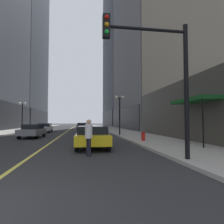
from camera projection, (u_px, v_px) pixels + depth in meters
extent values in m
plane|color=#2D2D30|center=(70.00, 130.00, 37.94)|extent=(200.00, 200.00, 0.00)
cube|color=#ADA8A0|center=(25.00, 129.00, 36.68)|extent=(4.50, 78.00, 0.15)
cube|color=#ADA8A0|center=(112.00, 129.00, 39.20)|extent=(4.50, 78.00, 0.15)
cube|color=#E5D64C|center=(70.00, 129.00, 37.94)|extent=(0.16, 70.00, 0.01)
cube|color=#212327|center=(11.00, 116.00, 35.94)|extent=(0.50, 22.80, 5.00)
cube|color=#4C515B|center=(18.00, 48.00, 61.08)|extent=(14.17, 26.00, 48.90)
cube|color=black|center=(40.00, 118.00, 61.12)|extent=(0.50, 24.70, 5.00)
cube|color=#403C35|center=(184.00, 110.00, 15.98)|extent=(0.50, 20.90, 5.00)
cube|color=gray|center=(159.00, 47.00, 41.04)|extent=(15.61, 24.00, 34.26)
cube|color=#2C2C2E|center=(124.00, 119.00, 39.15)|extent=(0.50, 22.80, 4.11)
cube|color=black|center=(107.00, 118.00, 64.35)|extent=(0.50, 24.70, 5.00)
cube|color=#144C1E|center=(195.00, 100.00, 12.89)|extent=(1.60, 4.02, 0.24)
cylinder|color=black|center=(203.00, 124.00, 10.87)|extent=(0.08, 0.08, 2.88)
cube|color=yellow|center=(92.00, 138.00, 12.20)|extent=(2.09, 4.85, 0.55)
cube|color=black|center=(92.00, 130.00, 11.99)|extent=(1.79, 2.74, 0.50)
cylinder|color=black|center=(80.00, 140.00, 13.75)|extent=(0.24, 0.65, 0.64)
cylinder|color=black|center=(104.00, 139.00, 13.96)|extent=(0.24, 0.65, 0.64)
cylinder|color=black|center=(77.00, 146.00, 10.42)|extent=(0.24, 0.65, 0.64)
cylinder|color=black|center=(109.00, 145.00, 10.63)|extent=(0.24, 0.65, 0.64)
cube|color=slate|center=(33.00, 132.00, 19.06)|extent=(1.90, 4.34, 0.55)
cube|color=black|center=(33.00, 127.00, 19.30)|extent=(1.62, 2.45, 0.50)
cylinder|color=black|center=(36.00, 136.00, 17.65)|extent=(0.24, 0.65, 0.64)
cylinder|color=black|center=(19.00, 136.00, 17.47)|extent=(0.24, 0.65, 0.64)
cylinder|color=black|center=(44.00, 133.00, 20.62)|extent=(0.24, 0.65, 0.64)
cylinder|color=black|center=(29.00, 134.00, 20.45)|extent=(0.24, 0.65, 0.64)
cube|color=#B7B7BC|center=(44.00, 128.00, 27.97)|extent=(1.92, 4.12, 0.55)
cube|color=black|center=(45.00, 125.00, 28.20)|extent=(1.68, 2.32, 0.50)
cylinder|color=black|center=(49.00, 131.00, 26.68)|extent=(0.23, 0.64, 0.64)
cylinder|color=black|center=(36.00, 131.00, 26.41)|extent=(0.23, 0.64, 0.64)
cylinder|color=black|center=(52.00, 130.00, 29.51)|extent=(0.23, 0.64, 0.64)
cylinder|color=black|center=(40.00, 130.00, 29.24)|extent=(0.23, 0.64, 0.64)
cube|color=#141E4C|center=(82.00, 127.00, 36.44)|extent=(1.95, 4.30, 0.55)
cube|color=black|center=(82.00, 124.00, 36.25)|extent=(1.66, 2.43, 0.50)
cylinder|color=black|center=(78.00, 128.00, 37.81)|extent=(0.24, 0.65, 0.64)
cylinder|color=black|center=(86.00, 128.00, 37.99)|extent=(0.24, 0.65, 0.64)
cylinder|color=black|center=(77.00, 128.00, 34.87)|extent=(0.24, 0.65, 0.64)
cylinder|color=black|center=(86.00, 128.00, 35.05)|extent=(0.24, 0.65, 0.64)
cylinder|color=black|center=(89.00, 148.00, 8.96)|extent=(0.14, 0.14, 0.83)
cylinder|color=black|center=(88.00, 147.00, 9.09)|extent=(0.14, 0.14, 0.83)
cylinder|color=silver|center=(89.00, 131.00, 9.06)|extent=(0.46, 0.46, 0.65)
sphere|color=tan|center=(89.00, 122.00, 9.08)|extent=(0.22, 0.22, 0.22)
cylinder|color=black|center=(186.00, 93.00, 7.72)|extent=(0.18, 0.18, 5.50)
cylinder|color=black|center=(147.00, 29.00, 7.59)|extent=(3.20, 0.12, 0.12)
cube|color=black|center=(106.00, 26.00, 7.35)|extent=(0.28, 0.24, 0.90)
sphere|color=red|center=(107.00, 17.00, 7.23)|extent=(0.17, 0.17, 0.17)
sphere|color=orange|center=(107.00, 24.00, 7.21)|extent=(0.17, 0.17, 0.17)
sphere|color=green|center=(107.00, 32.00, 7.20)|extent=(0.17, 0.17, 0.17)
cylinder|color=black|center=(22.00, 118.00, 28.76)|extent=(0.14, 0.14, 4.20)
cylinder|color=black|center=(22.00, 104.00, 28.86)|extent=(0.80, 0.06, 0.06)
sphere|color=white|center=(20.00, 103.00, 28.81)|extent=(0.36, 0.36, 0.36)
sphere|color=white|center=(25.00, 103.00, 28.92)|extent=(0.36, 0.36, 0.36)
cylinder|color=black|center=(120.00, 117.00, 21.36)|extent=(0.14, 0.14, 4.20)
cylinder|color=black|center=(120.00, 98.00, 21.45)|extent=(0.80, 0.06, 0.06)
sphere|color=white|center=(116.00, 97.00, 21.41)|extent=(0.36, 0.36, 0.36)
sphere|color=white|center=(123.00, 97.00, 21.51)|extent=(0.36, 0.36, 0.36)
cylinder|color=red|center=(143.00, 137.00, 14.70)|extent=(0.28, 0.28, 0.80)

